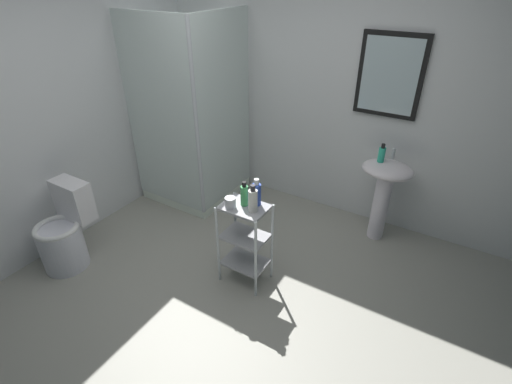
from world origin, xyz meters
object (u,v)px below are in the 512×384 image
object	(u,v)px
hand_soap_bottle	(382,154)
pedestal_sink	(384,186)
storage_cart	(245,238)
rinse_cup	(230,203)
body_wash_bottle_green	(244,195)
shower_stall	(196,160)
toilet	(65,234)
lotion_bottle_white	(253,200)
shampoo_bottle_blue	(257,194)

from	to	relation	value
hand_soap_bottle	pedestal_sink	bearing A→B (deg)	4.02
hand_soap_bottle	storage_cart	bearing A→B (deg)	-121.45
pedestal_sink	rinse_cup	size ratio (longest dim) A/B	9.50
hand_soap_bottle	body_wash_bottle_green	xyz separation A→B (m)	(-0.72, -1.15, -0.06)
storage_cart	rinse_cup	world-z (taller)	rinse_cup
body_wash_bottle_green	rinse_cup	world-z (taller)	body_wash_bottle_green
shower_stall	storage_cart	xyz separation A→B (m)	(1.20, -0.86, -0.03)
toilet	body_wash_bottle_green	distance (m)	1.67
shower_stall	storage_cart	distance (m)	1.48
lotion_bottle_white	rinse_cup	distance (m)	0.19
hand_soap_bottle	body_wash_bottle_green	bearing A→B (deg)	-122.24
shower_stall	body_wash_bottle_green	distance (m)	1.50
shower_stall	shampoo_bottle_blue	bearing A→B (deg)	-32.08
shower_stall	storage_cart	size ratio (longest dim) A/B	2.70
shampoo_bottle_blue	storage_cart	bearing A→B (deg)	-132.93
lotion_bottle_white	body_wash_bottle_green	xyz separation A→B (m)	(-0.10, 0.04, -0.01)
shower_stall	body_wash_bottle_green	bearing A→B (deg)	-35.43
shampoo_bottle_blue	lotion_bottle_white	bearing A→B (deg)	-76.35
lotion_bottle_white	storage_cart	bearing A→B (deg)	169.31
body_wash_bottle_green	lotion_bottle_white	bearing A→B (deg)	-19.77
storage_cart	body_wash_bottle_green	distance (m)	0.39
shampoo_bottle_blue	toilet	bearing A→B (deg)	-155.16
shampoo_bottle_blue	body_wash_bottle_green	bearing A→B (deg)	-145.70
toilet	shampoo_bottle_blue	xyz separation A→B (m)	(1.53, 0.71, 0.52)
pedestal_sink	body_wash_bottle_green	bearing A→B (deg)	-124.77
storage_cart	hand_soap_bottle	world-z (taller)	hand_soap_bottle
shampoo_bottle_blue	body_wash_bottle_green	distance (m)	0.09
lotion_bottle_white	shower_stall	bearing A→B (deg)	145.60
shampoo_bottle_blue	body_wash_bottle_green	xyz separation A→B (m)	(-0.08, -0.05, -0.01)
storage_cart	rinse_cup	distance (m)	0.36
pedestal_sink	body_wash_bottle_green	size ratio (longest dim) A/B	4.02
shower_stall	shampoo_bottle_blue	world-z (taller)	shower_stall
toilet	storage_cart	world-z (taller)	toilet
toilet	shower_stall	bearing A→B (deg)	80.07
rinse_cup	body_wash_bottle_green	bearing A→B (deg)	49.61
hand_soap_bottle	lotion_bottle_white	bearing A→B (deg)	-117.88
storage_cart	rinse_cup	xyz separation A→B (m)	(-0.08, -0.07, 0.35)
shampoo_bottle_blue	rinse_cup	bearing A→B (deg)	-137.32
shampoo_bottle_blue	body_wash_bottle_green	world-z (taller)	shampoo_bottle_blue
rinse_cup	storage_cart	bearing A→B (deg)	38.69
pedestal_sink	toilet	world-z (taller)	pedestal_sink
toilet	shampoo_bottle_blue	distance (m)	1.76
storage_cart	rinse_cup	size ratio (longest dim) A/B	8.68
rinse_cup	toilet	bearing A→B (deg)	-157.56
pedestal_sink	lotion_bottle_white	bearing A→B (deg)	-120.59
toilet	body_wash_bottle_green	size ratio (longest dim) A/B	3.77
hand_soap_bottle	body_wash_bottle_green	size ratio (longest dim) A/B	0.85
hand_soap_bottle	shampoo_bottle_blue	size ratio (longest dim) A/B	0.77
storage_cart	lotion_bottle_white	size ratio (longest dim) A/B	3.36
lotion_bottle_white	rinse_cup	xyz separation A→B (m)	(-0.17, -0.05, -0.05)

